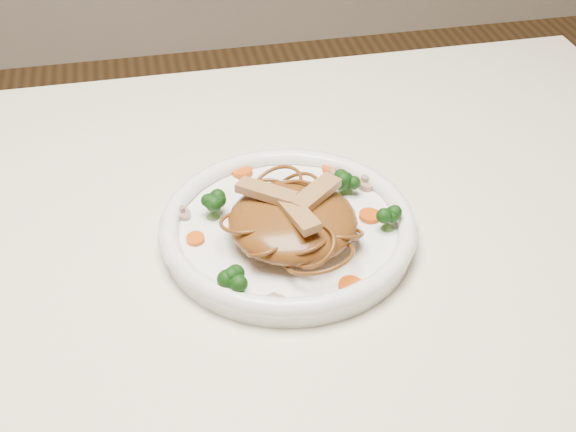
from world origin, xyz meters
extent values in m
cube|color=#ECE4C8|center=(0.00, 0.00, 0.73)|extent=(1.20, 0.80, 0.04)
cylinder|color=brown|center=(0.54, 0.34, 0.35)|extent=(0.06, 0.06, 0.71)
cylinder|color=white|center=(0.10, 0.02, 0.76)|extent=(0.32, 0.32, 0.02)
ellipsoid|color=brown|center=(0.10, 0.00, 0.79)|extent=(0.15, 0.15, 0.04)
cube|color=tan|center=(0.12, 0.01, 0.81)|extent=(0.06, 0.06, 0.01)
cube|color=tan|center=(0.08, 0.02, 0.81)|extent=(0.06, 0.05, 0.01)
cube|color=tan|center=(0.10, -0.02, 0.81)|extent=(0.03, 0.06, 0.01)
cylinder|color=#CE4807|center=(0.16, 0.11, 0.77)|extent=(0.02, 0.02, 0.00)
cylinder|color=#CE4807|center=(0.00, 0.02, 0.77)|extent=(0.02, 0.02, 0.00)
cylinder|color=#CE4807|center=(0.18, 0.02, 0.77)|extent=(0.03, 0.03, 0.00)
cylinder|color=#CE4807|center=(0.07, 0.12, 0.77)|extent=(0.03, 0.03, 0.00)
cylinder|color=#CE4807|center=(0.13, -0.08, 0.77)|extent=(0.02, 0.02, 0.00)
cylinder|color=tan|center=(0.06, -0.09, 0.77)|extent=(0.02, 0.02, 0.01)
cylinder|color=tan|center=(0.19, 0.07, 0.77)|extent=(0.03, 0.03, 0.01)
cylinder|color=tan|center=(0.00, 0.06, 0.77)|extent=(0.03, 0.03, 0.01)
cylinder|color=tan|center=(0.17, 0.09, 0.77)|extent=(0.03, 0.03, 0.01)
camera|label=1|loc=(-0.03, -0.58, 1.26)|focal=48.63mm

